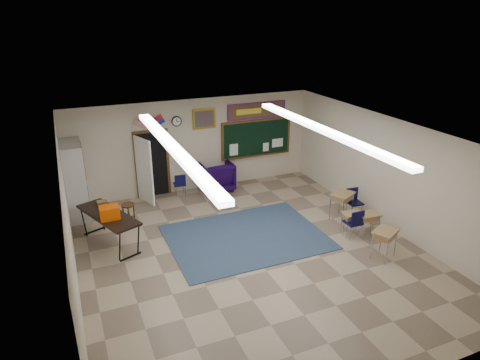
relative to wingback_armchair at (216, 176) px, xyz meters
name	(u,v)px	position (x,y,z in m)	size (l,w,h in m)	color
floor	(252,254)	(-0.60, -4.15, -0.48)	(9.00, 9.00, 0.00)	#9E896D
back_wall	(194,145)	(-0.60, 0.35, 1.02)	(8.00, 0.04, 3.00)	beige
front_wall	(384,316)	(-0.60, -8.65, 1.02)	(8.00, 0.04, 3.00)	beige
left_wall	(69,230)	(-4.60, -4.15, 1.02)	(0.04, 9.00, 3.00)	beige
right_wall	(389,174)	(3.40, -4.15, 1.02)	(0.04, 9.00, 3.00)	beige
ceiling	(253,135)	(-0.60, -4.15, 2.52)	(8.00, 9.00, 0.04)	#B9BAB5
area_rug	(246,237)	(-0.40, -3.35, -0.47)	(4.00, 3.00, 0.02)	#2F425A
fluorescent_strips	(253,138)	(-0.60, -4.15, 2.46)	(3.86, 6.00, 0.10)	white
doorway	(150,166)	(-2.10, 0.20, 0.58)	(1.10, 0.89, 2.16)	black
chalkboard	(257,139)	(1.60, 0.31, 0.99)	(2.55, 0.14, 1.30)	#553718
bulletin_board	(257,111)	(1.60, 0.32, 1.97)	(2.10, 0.05, 0.55)	#B5200F
framed_art_print	(204,119)	(-0.25, 0.32, 1.87)	(0.75, 0.05, 0.65)	#A98920
wall_clock	(177,121)	(-1.15, 0.32, 1.87)	(0.32, 0.05, 0.32)	black
wall_flags	(149,120)	(-2.00, 0.29, 2.00)	(1.16, 0.06, 0.70)	red
storage_cabinet	(75,180)	(-4.31, -0.30, 0.62)	(0.59, 1.25, 2.20)	silver
wingback_armchair	(216,176)	(0.00, 0.00, 0.00)	(1.02, 1.05, 0.96)	#150431
student_chair_reading	(180,185)	(-1.26, -0.04, -0.10)	(0.38, 0.38, 0.77)	#090832
student_chair_desk_a	(353,223)	(2.14, -4.44, -0.07)	(0.41, 0.41, 0.83)	#090832
student_chair_desk_b	(355,203)	(2.94, -3.46, -0.06)	(0.41, 0.41, 0.83)	#090832
student_desk_front_left	(352,223)	(2.22, -4.31, -0.13)	(0.58, 0.48, 0.63)	#A4824C
student_desk_front_right	(342,205)	(2.51, -3.43, -0.03)	(0.82, 0.75, 0.80)	#A4824C
student_desk_back_left	(384,242)	(2.23, -5.54, -0.07)	(0.75, 0.68, 0.73)	#A4824C
student_desk_back_right	(368,224)	(2.54, -4.55, -0.11)	(0.59, 0.46, 0.67)	#A4824C
folding_table	(110,228)	(-3.70, -2.33, -0.01)	(1.40, 2.16, 1.17)	black
wooden_stool	(129,215)	(-3.10, -1.49, -0.14)	(0.37, 0.37, 0.65)	#483015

